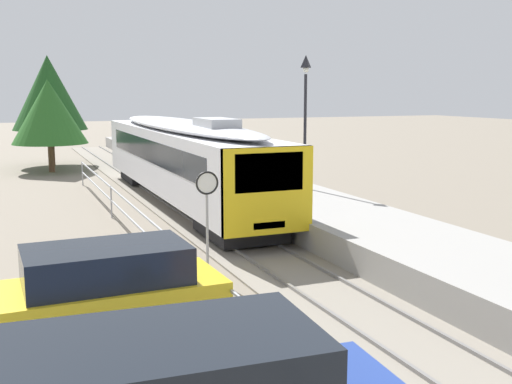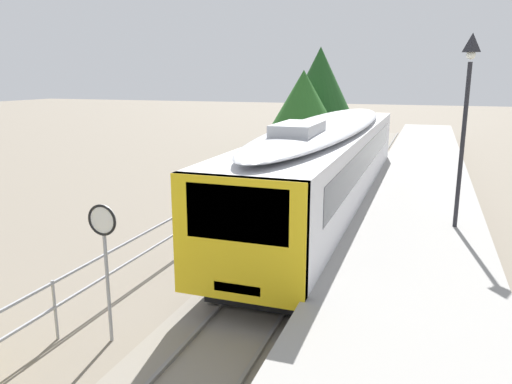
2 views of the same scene
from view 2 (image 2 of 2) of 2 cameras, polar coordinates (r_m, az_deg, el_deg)
ground_plane at (r=18.99m, az=-1.14°, el=-2.46°), size 160.00×160.00×0.00m
track_rails at (r=18.19m, az=7.77°, el=-3.17°), size 3.20×60.00×0.14m
commuter_train at (r=18.32m, az=8.36°, el=3.69°), size 2.82×18.61×3.74m
station_platform at (r=17.76m, az=18.14°, el=-2.73°), size 3.90×60.00×0.90m
platform_lamp_mid_platform at (r=14.81m, az=23.18°, el=10.23°), size 0.34×0.34×5.35m
speed_limit_sign at (r=9.79m, az=-17.16°, el=-5.21°), size 0.61×0.10×2.81m
carpark_fence at (r=10.65m, az=-22.29°, el=-11.13°), size 0.06×36.06×1.25m
tree_behind_carpark at (r=32.34m, az=5.48°, el=10.47°), size 4.44×4.44×5.54m
tree_behind_station_far at (r=35.66m, az=7.39°, el=12.46°), size 4.74×4.74×7.14m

